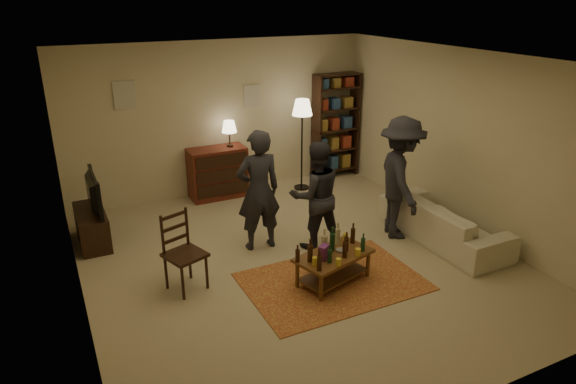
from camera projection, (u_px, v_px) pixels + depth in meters
floor at (298, 260)px, 7.06m from camera, size 6.00×6.00×0.00m
room_shell at (183, 95)px, 8.62m from camera, size 6.00×6.00×6.00m
rug at (333, 281)px, 6.53m from camera, size 2.20×1.50×0.01m
coffee_table at (333, 256)px, 6.39m from camera, size 1.08×0.78×0.74m
dining_chair at (182, 249)px, 6.24m from camera, size 0.56×0.56×1.01m
tv_stand at (91, 218)px, 7.42m from camera, size 0.40×1.00×1.06m
dresser at (218, 171)px, 9.07m from camera, size 1.00×0.50×1.36m
bookshelf at (335, 125)px, 9.93m from camera, size 0.90×0.34×2.02m
floor_lamp at (302, 114)px, 9.11m from camera, size 0.36×0.36×1.67m
sofa at (444, 221)px, 7.52m from camera, size 0.81×2.08×0.61m
person_left at (258, 191)px, 7.12m from camera, size 0.65×0.45×1.74m
person_right at (316, 196)px, 7.18m from camera, size 0.85×0.71×1.57m
person_by_sofa at (400, 178)px, 7.47m from camera, size 1.05×1.34×1.82m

